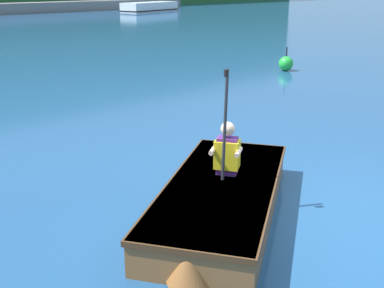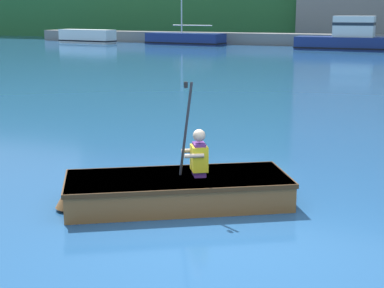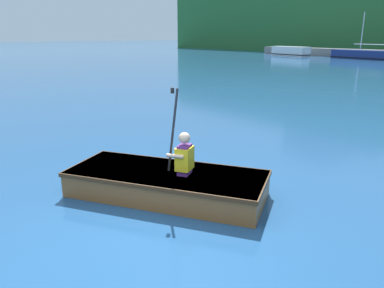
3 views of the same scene
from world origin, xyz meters
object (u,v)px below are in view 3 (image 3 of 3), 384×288
moored_boat_dock_center_far (362,55)px  rowboat_foreground (164,182)px  person_paddler (184,155)px  moored_boat_dock_east_inner (290,51)px

moored_boat_dock_center_far → rowboat_foreground: moored_boat_dock_center_far is taller
moored_boat_dock_center_far → person_paddler: (16.08, -35.49, 0.26)m
moored_boat_dock_east_inner → person_paddler: 42.43m
moored_boat_dock_east_inner → rowboat_foreground: (24.27, -34.78, -0.29)m
moored_boat_dock_center_far → rowboat_foreground: bearing=-66.1°
rowboat_foreground → person_paddler: (0.29, 0.18, 0.46)m
moored_boat_dock_center_far → person_paddler: bearing=-65.6°
moored_boat_dock_center_far → person_paddler: 38.97m
person_paddler → rowboat_foreground: bearing=-147.8°
moored_boat_dock_center_far → moored_boat_dock_east_inner: moored_boat_dock_center_far is taller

